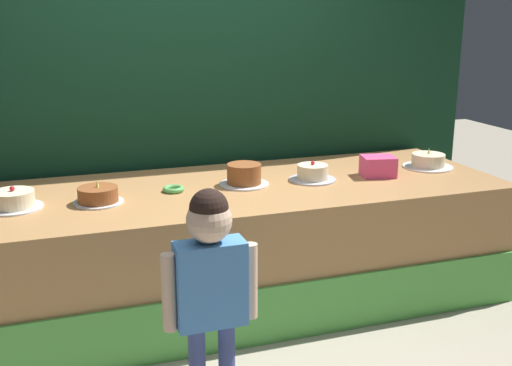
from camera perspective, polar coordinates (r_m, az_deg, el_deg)
ground_plane at (r=3.59m, az=-1.50°, el=-14.78°), size 12.00×12.00×0.00m
stage_platform at (r=3.93m, az=-4.10°, el=-5.89°), size 3.68×1.19×0.76m
curtain_backdrop at (r=4.34m, az=-6.79°, el=11.21°), size 4.43×0.08×2.99m
child_figure at (r=2.70m, az=-4.19°, el=-8.49°), size 0.42×0.19×1.10m
pink_box at (r=4.15m, az=11.08°, el=1.51°), size 0.24×0.21×0.13m
donut at (r=3.76m, az=-7.55°, el=-0.55°), size 0.13×0.13×0.03m
cake_left at (r=3.65m, az=-21.27°, el=-1.48°), size 0.31×0.31×0.13m
cake_center_left at (r=3.61m, az=-14.22°, el=-1.11°), size 0.28×0.28×0.14m
cake_center_right at (r=3.86m, az=-1.10°, el=0.71°), size 0.31×0.31×0.13m
cake_right at (r=3.99m, az=5.18°, el=0.89°), size 0.30×0.30×0.13m
cake_far_right at (r=4.47m, az=15.44°, el=1.92°), size 0.34×0.34×0.14m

